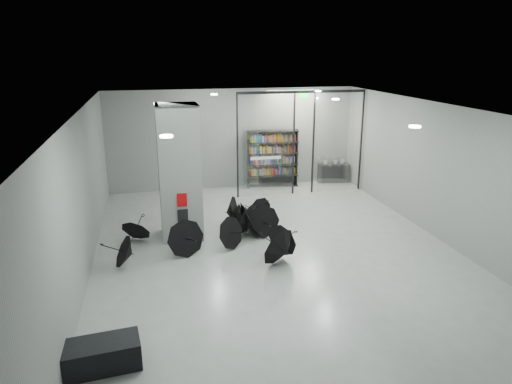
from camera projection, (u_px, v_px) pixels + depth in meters
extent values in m
plane|color=gray|center=(278.00, 255.00, 13.18)|extent=(14.00, 14.00, 0.00)
cube|color=slate|center=(281.00, 110.00, 12.02)|extent=(10.00, 14.00, 0.02)
cube|color=slate|center=(233.00, 139.00, 19.13)|extent=(10.00, 0.02, 4.00)
cube|color=slate|center=(426.00, 333.00, 6.06)|extent=(10.00, 0.02, 4.00)
cube|color=slate|center=(82.00, 198.00, 11.53)|extent=(0.02, 14.00, 4.00)
cube|color=slate|center=(446.00, 175.00, 13.66)|extent=(0.02, 14.00, 4.00)
cube|color=slate|center=(179.00, 173.00, 13.93)|extent=(1.20, 1.20, 4.00)
cube|color=#A50A07|center=(182.00, 200.00, 13.54)|extent=(0.28, 0.04, 0.38)
cube|color=black|center=(183.00, 216.00, 13.68)|extent=(0.30, 0.03, 0.42)
cube|color=#0CE533|center=(304.00, 96.00, 17.52)|extent=(0.30, 0.06, 0.15)
cube|color=silver|center=(266.00, 145.00, 17.94)|extent=(2.20, 0.02, 3.95)
cube|color=silver|center=(338.00, 142.00, 18.56)|extent=(2.00, 0.02, 3.95)
cube|color=black|center=(237.00, 146.00, 17.71)|extent=(0.06, 0.06, 4.00)
cube|color=black|center=(294.00, 144.00, 18.17)|extent=(0.06, 0.06, 4.00)
cube|color=black|center=(313.00, 143.00, 18.35)|extent=(0.06, 0.06, 4.00)
cube|color=black|center=(361.00, 141.00, 18.77)|extent=(0.06, 0.06, 4.00)
cube|color=black|center=(303.00, 92.00, 17.67)|extent=(5.00, 0.08, 0.10)
cube|color=black|center=(95.00, 356.00, 8.41)|extent=(1.65, 0.84, 0.51)
cube|color=black|center=(333.00, 173.00, 20.30)|extent=(1.40, 0.75, 0.80)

